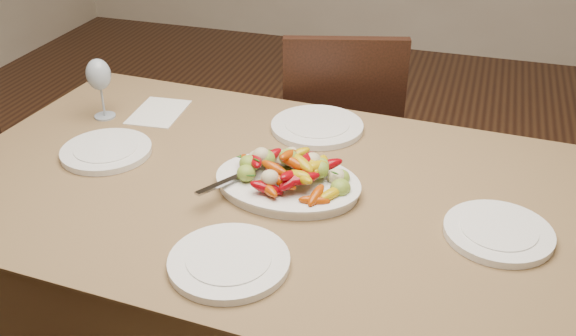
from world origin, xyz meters
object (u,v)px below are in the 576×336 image
(dining_table, at_px, (288,299))
(plate_near, at_px, (229,262))
(plate_far, at_px, (317,127))
(wine_glass, at_px, (100,87))
(chair_far, at_px, (339,139))
(plate_left, at_px, (106,151))
(plate_right, at_px, (498,233))
(serving_platter, at_px, (288,185))

(dining_table, relative_size, plate_near, 6.93)
(plate_far, xyz_separation_m, plate_near, (-0.01, -0.69, 0.00))
(dining_table, xyz_separation_m, wine_glass, (-0.68, 0.23, 0.48))
(chair_far, xyz_separation_m, plate_left, (-0.49, -0.82, 0.29))
(dining_table, distance_m, plate_right, 0.65)
(plate_far, bearing_deg, chair_far, 94.45)
(plate_left, bearing_deg, dining_table, -2.17)
(chair_far, bearing_deg, plate_right, 107.67)
(plate_left, xyz_separation_m, plate_near, (0.52, -0.36, 0.00))
(plate_left, xyz_separation_m, plate_far, (0.53, 0.33, 0.00))
(dining_table, xyz_separation_m, plate_left, (-0.55, 0.02, 0.39))
(chair_far, height_order, serving_platter, chair_far)
(plate_left, relative_size, plate_far, 0.91)
(serving_platter, xyz_separation_m, plate_near, (-0.03, -0.33, -0.00))
(wine_glass, bearing_deg, plate_far, 10.09)
(plate_left, bearing_deg, plate_right, -3.73)
(wine_glass, bearing_deg, plate_right, -13.12)
(wine_glass, bearing_deg, serving_platter, -18.98)
(plate_near, relative_size, wine_glass, 1.30)
(chair_far, xyz_separation_m, plate_right, (0.58, -0.89, 0.29))
(serving_platter, bearing_deg, plate_right, -5.10)
(plate_left, distance_m, plate_right, 1.07)
(chair_far, distance_m, plate_left, 1.00)
(chair_far, distance_m, plate_right, 1.10)
(serving_platter, bearing_deg, wine_glass, 161.02)
(chair_far, xyz_separation_m, wine_glass, (-0.63, -0.60, 0.39))
(plate_far, bearing_deg, serving_platter, -87.18)
(serving_platter, bearing_deg, plate_left, 177.58)
(plate_far, distance_m, plate_near, 0.69)
(chair_far, relative_size, wine_glass, 4.64)
(dining_table, distance_m, plate_near, 0.51)
(dining_table, xyz_separation_m, plate_near, (-0.03, -0.34, 0.39))
(plate_right, height_order, wine_glass, wine_glass)
(dining_table, distance_m, serving_platter, 0.39)
(serving_platter, bearing_deg, plate_near, -94.68)
(plate_far, bearing_deg, plate_left, -148.14)
(serving_platter, relative_size, wine_glass, 1.81)
(dining_table, distance_m, chair_far, 0.84)
(chair_far, height_order, wine_glass, wine_glass)
(chair_far, bearing_deg, dining_table, 78.22)
(dining_table, distance_m, plate_left, 0.67)
(chair_far, xyz_separation_m, plate_near, (0.03, -1.17, 0.29))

